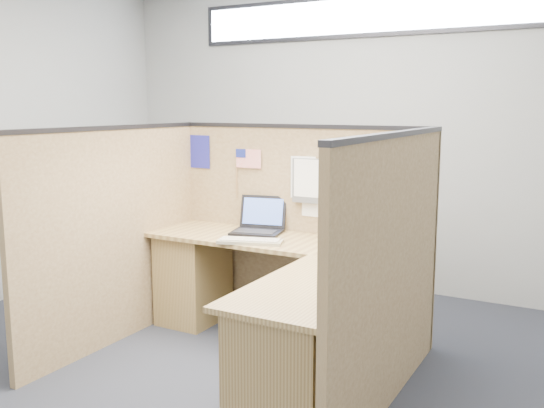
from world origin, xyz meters
The scene contains 14 objects.
floor centered at (0.00, 0.00, 0.00)m, with size 5.00×5.00×0.00m, color black.
wall_back centered at (0.00, 2.25, 1.40)m, with size 5.00×5.00×0.00m, color #A4A8AA.
clerestory_window centered at (0.00, 2.23, 2.45)m, with size 3.30×0.04×0.38m.
cubicle_partitions centered at (0.00, 0.43, 0.77)m, with size 2.06×1.83×1.53m.
l_desk centered at (0.18, 0.29, 0.39)m, with size 1.95×1.75×0.73m.
laptop centered at (-0.23, 0.83, 0.79)m, with size 0.41×0.41×0.26m.
keyboard centered at (-0.11, 0.48, 0.74)m, with size 0.47×0.28×0.03m.
mouse centered at (0.68, 0.48, 0.75)m, with size 0.11×0.07×0.04m, color silver.
hand_forearm centered at (0.69, 0.34, 0.77)m, with size 0.11×0.38×0.08m.
blue_poster centered at (-0.88, 0.97, 1.30)m, with size 0.20×0.00×0.26m, color navy.
american_flag centered at (-0.44, 0.96, 1.25)m, with size 0.22×0.01×0.38m.
file_holder centered at (0.11, 0.94, 1.13)m, with size 0.25×0.05×0.32m.
paper_left centered at (0.07, 0.97, 1.14)m, with size 0.24×0.00×0.31m, color white.
paper_right centered at (0.15, 0.97, 1.00)m, with size 0.22×0.00×0.28m, color white.
Camera 1 is at (1.98, -3.00, 1.67)m, focal length 40.00 mm.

